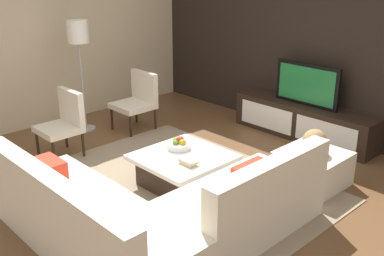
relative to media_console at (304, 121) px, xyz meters
The scene contains 15 objects.
ground_plane 2.41m from the media_console, 90.00° to the right, with size 14.00×14.00×0.00m, color brown.
feature_wall_back 1.19m from the media_console, 90.00° to the left, with size 6.40×0.12×2.80m, color black.
side_wall_left 4.05m from the media_console, 145.54° to the right, with size 0.12×5.20×2.80m, color beige.
area_rug 2.41m from the media_console, 92.39° to the right, with size 3.29×2.59×0.01m, color gray.
media_console is the anchor object (origin of this frame).
television 0.55m from the media_console, 90.00° to the left, with size 1.00×0.06×0.60m.
sectional_couch 3.27m from the media_console, 80.96° to the right, with size 2.30×2.43×0.82m.
coffee_table 2.30m from the media_console, 92.49° to the right, with size 0.95×0.97×0.38m.
accent_chair_near 3.36m from the media_console, 123.12° to the right, with size 0.53×0.50×0.87m.
floor_lamp 3.46m from the media_console, 139.67° to the right, with size 0.31×0.31×1.65m.
ottoman 1.50m from the media_console, 52.96° to the right, with size 0.70×0.70×0.40m, color beige.
fruit_bowl 2.22m from the media_console, 97.27° to the right, with size 0.28×0.28×0.14m.
accent_chair_far 2.49m from the media_console, 142.98° to the right, with size 0.55×0.54×0.87m.
decorative_ball 1.53m from the media_console, 52.96° to the right, with size 0.28×0.28×0.28m, color #AD8451.
book_stack 2.43m from the media_console, 87.21° to the right, with size 0.21×0.12×0.06m.
Camera 1 is at (3.37, -3.07, 2.47)m, focal length 42.54 mm.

